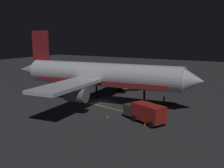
{
  "coord_description": "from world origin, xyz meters",
  "views": [
    {
      "loc": [
        38.45,
        24.75,
        11.47
      ],
      "look_at": [
        0.0,
        2.0,
        3.5
      ],
      "focal_mm": 43.32,
      "sensor_mm": 36.0,
      "label": 1
    }
  ],
  "objects_px": {
    "airliner": "(99,75)",
    "ground_crew_worker": "(164,101)",
    "traffic_cone_under_wing": "(107,117)",
    "baggage_truck": "(145,113)",
    "catering_truck": "(127,85)",
    "traffic_cone_near_left": "(145,123)",
    "traffic_cone_near_right": "(126,98)"
  },
  "relations": [
    {
      "from": "airliner",
      "to": "ground_crew_worker",
      "type": "distance_m",
      "value": 11.77
    },
    {
      "from": "airliner",
      "to": "traffic_cone_near_left",
      "type": "distance_m",
      "value": 14.65
    },
    {
      "from": "catering_truck",
      "to": "traffic_cone_near_left",
      "type": "relative_size",
      "value": 10.39
    },
    {
      "from": "catering_truck",
      "to": "ground_crew_worker",
      "type": "bearing_deg",
      "value": 52.34
    },
    {
      "from": "traffic_cone_near_left",
      "to": "traffic_cone_near_right",
      "type": "distance_m",
      "value": 14.51
    },
    {
      "from": "catering_truck",
      "to": "traffic_cone_near_left",
      "type": "distance_m",
      "value": 23.11
    },
    {
      "from": "baggage_truck",
      "to": "traffic_cone_near_left",
      "type": "height_order",
      "value": "baggage_truck"
    },
    {
      "from": "catering_truck",
      "to": "traffic_cone_near_left",
      "type": "bearing_deg",
      "value": 33.21
    },
    {
      "from": "airliner",
      "to": "traffic_cone_near_right",
      "type": "distance_m",
      "value": 6.98
    },
    {
      "from": "traffic_cone_near_right",
      "to": "traffic_cone_near_left",
      "type": "bearing_deg",
      "value": 37.18
    },
    {
      "from": "catering_truck",
      "to": "baggage_truck",
      "type": "bearing_deg",
      "value": 33.81
    },
    {
      "from": "catering_truck",
      "to": "traffic_cone_near_right",
      "type": "height_order",
      "value": "catering_truck"
    },
    {
      "from": "baggage_truck",
      "to": "catering_truck",
      "type": "distance_m",
      "value": 21.79
    },
    {
      "from": "traffic_cone_under_wing",
      "to": "baggage_truck",
      "type": "bearing_deg",
      "value": 102.55
    },
    {
      "from": "traffic_cone_under_wing",
      "to": "airliner",
      "type": "bearing_deg",
      "value": -139.88
    },
    {
      "from": "airliner",
      "to": "ground_crew_worker",
      "type": "bearing_deg",
      "value": 107.24
    },
    {
      "from": "airliner",
      "to": "ground_crew_worker",
      "type": "relative_size",
      "value": 20.15
    },
    {
      "from": "traffic_cone_near_left",
      "to": "traffic_cone_under_wing",
      "type": "distance_m",
      "value": 5.81
    },
    {
      "from": "baggage_truck",
      "to": "traffic_cone_near_right",
      "type": "xyz_separation_m",
      "value": [
        -10.35,
        -8.24,
        -1.07
      ]
    },
    {
      "from": "traffic_cone_near_left",
      "to": "traffic_cone_near_right",
      "type": "bearing_deg",
      "value": -142.82
    },
    {
      "from": "baggage_truck",
      "to": "ground_crew_worker",
      "type": "bearing_deg",
      "value": -175.35
    },
    {
      "from": "airliner",
      "to": "traffic_cone_under_wing",
      "type": "bearing_deg",
      "value": 40.12
    },
    {
      "from": "catering_truck",
      "to": "traffic_cone_near_right",
      "type": "xyz_separation_m",
      "value": [
        7.76,
        3.88,
        -0.97
      ]
    },
    {
      "from": "traffic_cone_near_left",
      "to": "traffic_cone_under_wing",
      "type": "bearing_deg",
      "value": -90.37
    },
    {
      "from": "airliner",
      "to": "ground_crew_worker",
      "type": "height_order",
      "value": "airliner"
    },
    {
      "from": "catering_truck",
      "to": "traffic_cone_under_wing",
      "type": "distance_m",
      "value": 20.48
    },
    {
      "from": "airliner",
      "to": "traffic_cone_near_left",
      "type": "xyz_separation_m",
      "value": [
        7.25,
        11.89,
        -4.51
      ]
    },
    {
      "from": "catering_truck",
      "to": "traffic_cone_under_wing",
      "type": "height_order",
      "value": "catering_truck"
    },
    {
      "from": "catering_truck",
      "to": "traffic_cone_near_left",
      "type": "height_order",
      "value": "catering_truck"
    },
    {
      "from": "airliner",
      "to": "traffic_cone_near_left",
      "type": "height_order",
      "value": "airliner"
    },
    {
      "from": "airliner",
      "to": "catering_truck",
      "type": "height_order",
      "value": "airliner"
    },
    {
      "from": "baggage_truck",
      "to": "ground_crew_worker",
      "type": "distance_m",
      "value": 9.37
    }
  ]
}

